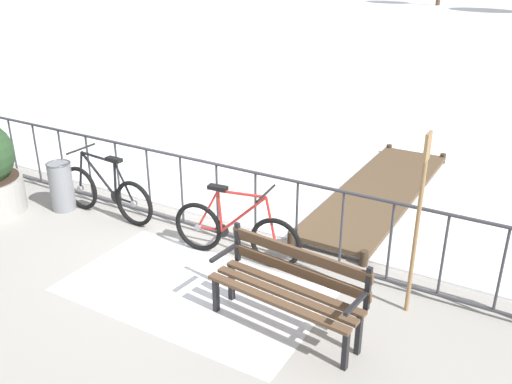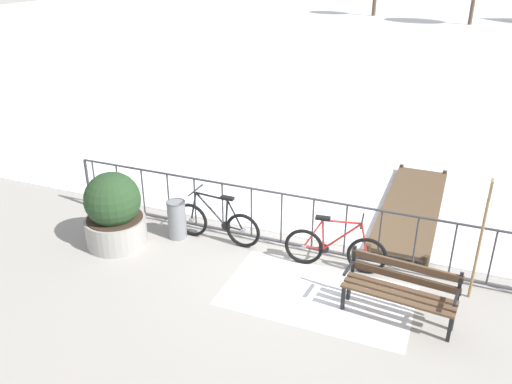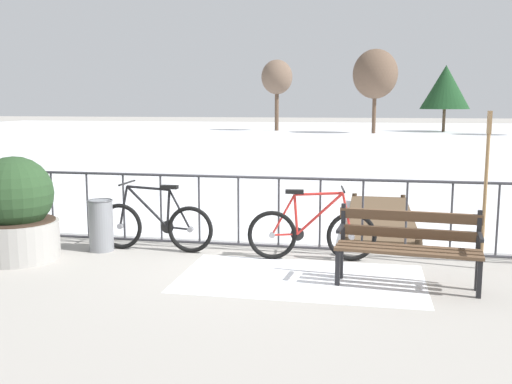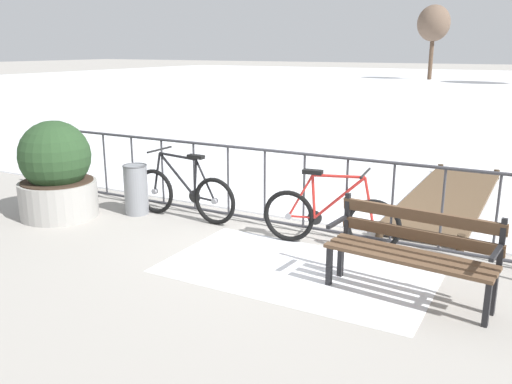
{
  "view_description": "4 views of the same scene",
  "coord_description": "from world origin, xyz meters",
  "px_view_note": "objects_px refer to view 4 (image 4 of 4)",
  "views": [
    {
      "loc": [
        4.01,
        -5.36,
        3.52
      ],
      "look_at": [
        1.06,
        -0.31,
        0.95
      ],
      "focal_mm": 38.65,
      "sensor_mm": 36.0,
      "label": 1
    },
    {
      "loc": [
        2.42,
        -7.79,
        4.91
      ],
      "look_at": [
        -0.82,
        0.1,
        0.94
      ],
      "focal_mm": 36.86,
      "sensor_mm": 36.0,
      "label": 2
    },
    {
      "loc": [
        1.51,
        -7.84,
        2.06
      ],
      "look_at": [
        -0.05,
        0.09,
        0.83
      ],
      "focal_mm": 40.63,
      "sensor_mm": 36.0,
      "label": 3
    },
    {
      "loc": [
        3.01,
        -6.23,
        2.36
      ],
      "look_at": [
        -0.07,
        -0.64,
        0.65
      ],
      "focal_mm": 37.99,
      "sensor_mm": 36.0,
      "label": 4
    }
  ],
  "objects_px": {
    "trash_bin": "(136,189)",
    "bicycle_second": "(184,194)",
    "park_bench": "(412,246)",
    "bicycle_near_railing": "(330,218)",
    "planter_with_shrub": "(56,172)"
  },
  "relations": [
    {
      "from": "park_bench",
      "to": "trash_bin",
      "type": "xyz_separation_m",
      "value": [
        -4.15,
        0.8,
        -0.14
      ]
    },
    {
      "from": "bicycle_near_railing",
      "to": "park_bench",
      "type": "distance_m",
      "value": 1.48
    },
    {
      "from": "bicycle_near_railing",
      "to": "bicycle_second",
      "type": "height_order",
      "value": "same"
    },
    {
      "from": "bicycle_second",
      "to": "trash_bin",
      "type": "bearing_deg",
      "value": -169.24
    },
    {
      "from": "planter_with_shrub",
      "to": "trash_bin",
      "type": "bearing_deg",
      "value": 34.84
    },
    {
      "from": "bicycle_near_railing",
      "to": "planter_with_shrub",
      "type": "bearing_deg",
      "value": -169.77
    },
    {
      "from": "trash_bin",
      "to": "bicycle_second",
      "type": "bearing_deg",
      "value": 10.76
    },
    {
      "from": "planter_with_shrub",
      "to": "park_bench",
      "type": "bearing_deg",
      "value": -1.99
    },
    {
      "from": "planter_with_shrub",
      "to": "trash_bin",
      "type": "height_order",
      "value": "planter_with_shrub"
    },
    {
      "from": "bicycle_second",
      "to": "park_bench",
      "type": "xyz_separation_m",
      "value": [
        3.4,
        -0.94,
        0.14
      ]
    },
    {
      "from": "bicycle_near_railing",
      "to": "park_bench",
      "type": "height_order",
      "value": "bicycle_near_railing"
    },
    {
      "from": "bicycle_near_railing",
      "to": "planter_with_shrub",
      "type": "xyz_separation_m",
      "value": [
        -3.87,
        -0.7,
        0.28
      ]
    },
    {
      "from": "bicycle_near_railing",
      "to": "park_bench",
      "type": "bearing_deg",
      "value": -36.4
    },
    {
      "from": "park_bench",
      "to": "planter_with_shrub",
      "type": "relative_size",
      "value": 1.18
    },
    {
      "from": "park_bench",
      "to": "trash_bin",
      "type": "height_order",
      "value": "park_bench"
    }
  ]
}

